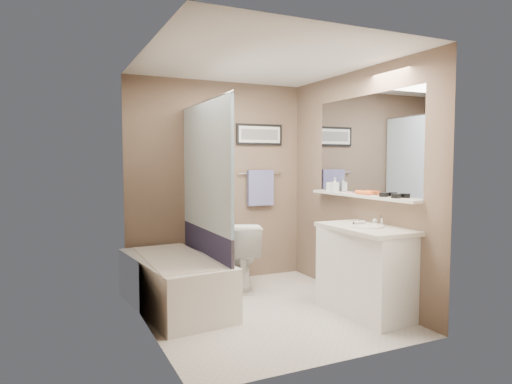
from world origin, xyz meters
name	(u,v)px	position (x,y,z in m)	size (l,w,h in m)	color
ground	(263,311)	(0.00, 0.00, 0.00)	(2.50, 2.50, 0.00)	silver
ceiling	(263,62)	(0.00, 0.00, 2.38)	(2.20, 2.50, 0.04)	silver
wall_back	(218,182)	(0.00, 1.23, 1.20)	(2.20, 0.04, 2.40)	brown
wall_front	(338,197)	(0.00, -1.23, 1.20)	(2.20, 0.04, 2.40)	brown
wall_left	(149,191)	(-1.08, 0.00, 1.20)	(0.04, 2.50, 2.40)	brown
wall_right	(355,185)	(1.08, 0.00, 1.20)	(0.04, 2.50, 2.40)	brown
tile_surround	(137,209)	(-1.09, 0.50, 1.00)	(0.02, 1.55, 2.00)	beige
curtain_rod	(205,102)	(-0.40, 0.50, 2.05)	(0.02, 0.02, 1.55)	silver
curtain_upper	(206,166)	(-0.40, 0.50, 1.40)	(0.03, 1.45, 1.28)	white
curtain_lower	(206,246)	(-0.40, 0.50, 0.58)	(0.03, 1.45, 0.36)	#2A284A
mirror	(365,145)	(1.09, -0.15, 1.62)	(0.02, 1.60, 1.00)	silver
shelf	(360,196)	(1.04, -0.15, 1.10)	(0.12, 1.60, 0.03)	silver
towel_bar	(260,173)	(0.55, 1.22, 1.30)	(0.02, 0.02, 0.60)	silver
towel	(261,188)	(0.55, 1.20, 1.12)	(0.34, 0.05, 0.44)	#9699DB
art_frame	(259,135)	(0.55, 1.23, 1.78)	(0.62, 0.03, 0.26)	black
art_mat	(260,135)	(0.55, 1.22, 1.78)	(0.56, 0.00, 0.20)	white
art_image	(260,135)	(0.55, 1.22, 1.78)	(0.50, 0.00, 0.13)	#595959
door	(398,221)	(0.55, -1.24, 1.00)	(0.80, 0.02, 2.00)	silver
door_handle	(359,223)	(0.22, -1.19, 1.00)	(0.02, 0.02, 0.10)	silver
bathtub	(175,283)	(-0.75, 0.45, 0.25)	(0.70, 1.50, 0.50)	silver
tub_rim	(174,258)	(-0.75, 0.45, 0.50)	(0.56, 1.36, 0.02)	silver
toilet	(240,255)	(0.12, 0.83, 0.38)	(0.43, 0.75, 0.77)	white
vanity	(366,273)	(0.85, -0.50, 0.40)	(0.50, 0.90, 0.80)	white
countertop	(366,229)	(0.84, -0.50, 0.82)	(0.54, 0.96, 0.04)	silver
sink_basin	(365,226)	(0.83, -0.50, 0.85)	(0.34, 0.34, 0.01)	white
faucet_spout	(382,220)	(1.03, -0.50, 0.89)	(0.02, 0.02, 0.10)	silver
faucet_knob	(375,221)	(1.03, -0.40, 0.87)	(0.05, 0.05, 0.05)	silver
candle_bowl_near	(396,196)	(1.04, -0.67, 1.14)	(0.09, 0.09, 0.04)	black
candle_bowl_far	(384,195)	(1.04, -0.51, 1.14)	(0.09, 0.09, 0.04)	black
hair_brush_front	(364,193)	(1.04, -0.21, 1.14)	(0.04, 0.04, 0.22)	orange
pink_comb	(350,193)	(1.04, 0.02, 1.12)	(0.03, 0.16, 0.01)	#CA7B94
glass_jar	(330,187)	(1.04, 0.40, 1.17)	(0.08, 0.08, 0.10)	silver
soap_bottle	(335,185)	(1.04, 0.30, 1.19)	(0.07, 0.07, 0.16)	#999999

